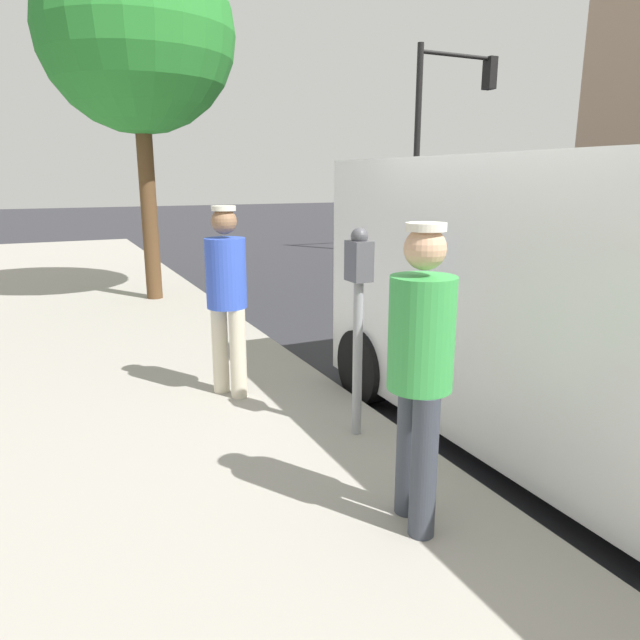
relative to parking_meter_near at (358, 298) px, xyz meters
The scene contains 7 objects.
ground_plane 1.91m from the parking_meter_near, 153.66° to the left, with size 80.00×80.00×0.00m, color #2D2D33.
sidewalk_slab 2.51m from the parking_meter_near, 17.27° to the left, with size 5.00×32.00×0.15m, color #9E998E.
parking_meter_near is the anchor object (origin of this frame).
pedestrian_in_blue 1.33m from the parking_meter_near, 62.55° to the right, with size 0.34×0.34×1.63m.
pedestrian_in_green 1.18m from the parking_meter_near, 76.66° to the left, with size 0.34×0.35×1.64m.
traffic_light_corner 12.33m from the parking_meter_near, 129.49° to the right, with size 2.48×0.42×5.20m.
street_tree 6.40m from the parking_meter_near, 85.34° to the right, with size 2.79×2.79×5.25m.
Camera 1 is at (3.31, 2.83, 2.01)m, focal length 32.60 mm.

